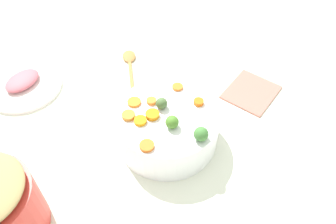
% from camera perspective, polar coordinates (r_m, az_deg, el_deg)
% --- Properties ---
extents(tabletop, '(2.40, 2.40, 0.02)m').
position_cam_1_polar(tabletop, '(0.94, -0.98, -6.28)').
color(tabletop, white).
rests_on(tabletop, ground).
extents(serving_bowl_carrots, '(0.27, 0.27, 0.10)m').
position_cam_1_polar(serving_bowl_carrots, '(0.90, 0.00, -2.60)').
color(serving_bowl_carrots, white).
rests_on(serving_bowl_carrots, tabletop).
extents(carrot_slice_0, '(0.03, 0.03, 0.01)m').
position_cam_1_polar(carrot_slice_0, '(0.89, 5.15, 1.68)').
color(carrot_slice_0, orange).
rests_on(carrot_slice_0, serving_bowl_carrots).
extents(carrot_slice_1, '(0.05, 0.05, 0.01)m').
position_cam_1_polar(carrot_slice_1, '(0.86, -2.63, -0.46)').
color(carrot_slice_1, orange).
rests_on(carrot_slice_1, serving_bowl_carrots).
extents(carrot_slice_2, '(0.04, 0.04, 0.01)m').
position_cam_1_polar(carrot_slice_2, '(0.86, -6.62, -0.59)').
color(carrot_slice_2, orange).
rests_on(carrot_slice_2, serving_bowl_carrots).
extents(carrot_slice_3, '(0.05, 0.05, 0.01)m').
position_cam_1_polar(carrot_slice_3, '(0.85, -4.66, -1.47)').
color(carrot_slice_3, orange).
rests_on(carrot_slice_3, serving_bowl_carrots).
extents(carrot_slice_4, '(0.03, 0.03, 0.01)m').
position_cam_1_polar(carrot_slice_4, '(0.93, 1.61, 4.21)').
color(carrot_slice_4, orange).
rests_on(carrot_slice_4, serving_bowl_carrots).
extents(carrot_slice_5, '(0.05, 0.05, 0.01)m').
position_cam_1_polar(carrot_slice_5, '(0.80, -3.47, -5.70)').
color(carrot_slice_5, orange).
rests_on(carrot_slice_5, serving_bowl_carrots).
extents(carrot_slice_6, '(0.04, 0.04, 0.01)m').
position_cam_1_polar(carrot_slice_6, '(0.89, -5.68, 1.65)').
color(carrot_slice_6, orange).
rests_on(carrot_slice_6, serving_bowl_carrots).
extents(carrot_slice_7, '(0.03, 0.03, 0.01)m').
position_cam_1_polar(carrot_slice_7, '(0.89, -2.79, 1.84)').
color(carrot_slice_7, orange).
rests_on(carrot_slice_7, serving_bowl_carrots).
extents(brussels_sprout_0, '(0.04, 0.04, 0.04)m').
position_cam_1_polar(brussels_sprout_0, '(0.81, 5.56, -3.70)').
color(brussels_sprout_0, '#437D39').
rests_on(brussels_sprout_0, serving_bowl_carrots).
extents(brussels_sprout_1, '(0.03, 0.03, 0.03)m').
position_cam_1_polar(brussels_sprout_1, '(0.83, 0.72, -1.65)').
color(brussels_sprout_1, '#4E862C').
rests_on(brussels_sprout_1, serving_bowl_carrots).
extents(brussels_sprout_2, '(0.03, 0.03, 0.03)m').
position_cam_1_polar(brussels_sprout_2, '(0.87, -1.09, 1.46)').
color(brussels_sprout_2, '#4D6D3B').
rests_on(brussels_sprout_2, serving_bowl_carrots).
extents(wooden_spoon, '(0.24, 0.17, 0.01)m').
position_cam_1_polar(wooden_spoon, '(1.16, -6.40, 7.89)').
color(wooden_spoon, '#BE7C41').
rests_on(wooden_spoon, tabletop).
extents(ham_plate, '(0.23, 0.23, 0.01)m').
position_cam_1_polar(ham_plate, '(1.17, -22.93, 3.98)').
color(ham_plate, white).
rests_on(ham_plate, tabletop).
extents(ham_slice_main, '(0.12, 0.09, 0.03)m').
position_cam_1_polar(ham_slice_main, '(1.16, -23.23, 4.87)').
color(ham_slice_main, '#CD6472').
rests_on(ham_slice_main, ham_plate).
extents(dish_towel, '(0.18, 0.17, 0.01)m').
position_cam_1_polar(dish_towel, '(1.09, 13.73, 3.26)').
color(dish_towel, '#BA7164').
rests_on(dish_towel, tabletop).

